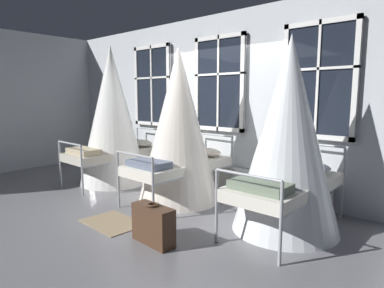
% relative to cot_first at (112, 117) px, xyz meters
% --- Properties ---
extents(ground, '(16.52, 16.52, 0.00)m').
position_rel_cot_first_xyz_m(ground, '(1.77, -0.15, -1.27)').
color(ground, slate).
extents(back_wall_with_windows, '(8.70, 0.10, 3.09)m').
position_rel_cot_first_xyz_m(back_wall_with_windows, '(1.77, 1.11, 0.28)').
color(back_wall_with_windows, silver).
rests_on(back_wall_with_windows, ground).
extents(window_bank, '(4.57, 0.10, 2.64)m').
position_rel_cot_first_xyz_m(window_bank, '(1.77, 1.00, -0.14)').
color(window_bank, black).
rests_on(window_bank, ground).
extents(cot_first, '(1.31, 1.83, 2.61)m').
position_rel_cot_first_xyz_m(cot_first, '(0.00, 0.00, 0.00)').
color(cot_first, '#9EA3A8').
rests_on(cot_first, ground).
extents(cot_second, '(1.31, 1.82, 2.43)m').
position_rel_cot_first_xyz_m(cot_second, '(1.73, 0.03, -0.09)').
color(cot_second, '#9EA3A8').
rests_on(cot_second, ground).
extents(cot_third, '(1.31, 1.82, 2.39)m').
position_rel_cot_first_xyz_m(cot_third, '(3.57, 0.04, -0.11)').
color(cot_third, '#9EA3A8').
rests_on(cot_third, ground).
extents(rug_second, '(0.82, 0.59, 0.01)m').
position_rel_cot_first_xyz_m(rug_second, '(1.77, -1.29, -1.26)').
color(rug_second, '#8E7A5B').
rests_on(rug_second, ground).
extents(suitcase_dark, '(0.57, 0.24, 0.47)m').
position_rel_cot_first_xyz_m(suitcase_dark, '(2.64, -1.34, -1.04)').
color(suitcase_dark, '#472D1E').
rests_on(suitcase_dark, ground).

